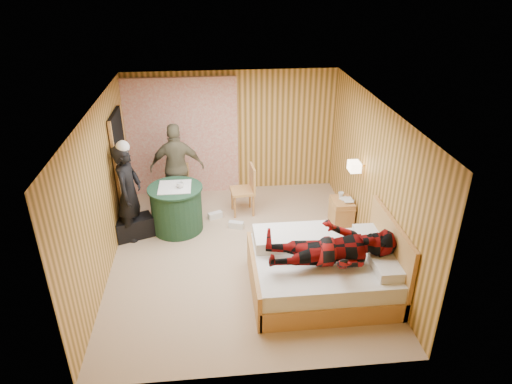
{
  "coord_description": "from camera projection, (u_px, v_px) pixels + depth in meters",
  "views": [
    {
      "loc": [
        -0.41,
        -6.31,
        4.33
      ],
      "look_at": [
        0.25,
        0.17,
        1.05
      ],
      "focal_mm": 32.0,
      "sensor_mm": 36.0,
      "label": 1
    }
  ],
  "objects": [
    {
      "name": "curtain",
      "position": [
        183.0,
        138.0,
        9.12
      ],
      "size": [
        2.2,
        0.08,
        2.4
      ],
      "primitive_type": "cube",
      "color": "beige",
      "rests_on": "floor"
    },
    {
      "name": "man_at_table",
      "position": [
        177.0,
        168.0,
        8.62
      ],
      "size": [
        1.02,
        0.44,
        1.72
      ],
      "primitive_type": "imported",
      "rotation": [
        0.0,
        0.0,
        3.16
      ],
      "color": "brown",
      "rests_on": "floor"
    },
    {
      "name": "nightstand",
      "position": [
        341.0,
        212.0,
        8.33
      ],
      "size": [
        0.38,
        0.51,
        0.5
      ],
      "color": "tan",
      "rests_on": "floor"
    },
    {
      "name": "man_on_bed",
      "position": [
        333.0,
        240.0,
        6.14
      ],
      "size": [
        0.86,
        0.67,
        1.77
      ],
      "primitive_type": "imported",
      "rotation": [
        0.0,
        1.57,
        0.0
      ],
      "color": "maroon",
      "rests_on": "bed"
    },
    {
      "name": "book_lower",
      "position": [
        343.0,
        201.0,
        8.17
      ],
      "size": [
        0.26,
        0.28,
        0.02
      ],
      "primitive_type": "imported",
      "rotation": [
        0.0,
        0.0,
        0.55
      ],
      "color": "silver",
      "rests_on": "nightstand"
    },
    {
      "name": "wall_lamp",
      "position": [
        355.0,
        166.0,
        7.58
      ],
      "size": [
        0.26,
        0.24,
        0.16
      ],
      "color": "gold",
      "rests_on": "wall_right"
    },
    {
      "name": "wall_left",
      "position": [
        102.0,
        192.0,
        6.84
      ],
      "size": [
        0.02,
        5.0,
        2.5
      ],
      "primitive_type": "cube",
      "color": "tan",
      "rests_on": "floor"
    },
    {
      "name": "sneaker_right",
      "position": [
        215.0,
        215.0,
        8.61
      ],
      "size": [
        0.29,
        0.2,
        0.12
      ],
      "primitive_type": "cube",
      "rotation": [
        0.0,
        0.0,
        0.41
      ],
      "color": "silver",
      "rests_on": "floor"
    },
    {
      "name": "bed",
      "position": [
        324.0,
        270.0,
        6.64
      ],
      "size": [
        2.05,
        1.61,
        1.11
      ],
      "color": "tan",
      "rests_on": "floor"
    },
    {
      "name": "cup_nightstand",
      "position": [
        341.0,
        195.0,
        8.32
      ],
      "size": [
        0.12,
        0.12,
        0.09
      ],
      "primitive_type": "imported",
      "rotation": [
        0.0,
        0.0,
        0.17
      ],
      "color": "silver",
      "rests_on": "nightstand"
    },
    {
      "name": "doorway",
      "position": [
        122.0,
        168.0,
        8.18
      ],
      "size": [
        0.06,
        0.9,
        2.05
      ],
      "primitive_type": "cube",
      "color": "black",
      "rests_on": "floor"
    },
    {
      "name": "chair_far",
      "position": [
        178.0,
        184.0,
        8.72
      ],
      "size": [
        0.43,
        0.43,
        0.93
      ],
      "rotation": [
        0.0,
        0.0,
        -0.02
      ],
      "color": "tan",
      "rests_on": "floor"
    },
    {
      "name": "woman_standing",
      "position": [
        129.0,
        193.0,
        7.68
      ],
      "size": [
        0.53,
        0.69,
        1.72
      ],
      "primitive_type": "imported",
      "rotation": [
        0.0,
        0.0,
        1.37
      ],
      "color": "black",
      "rests_on": "floor"
    },
    {
      "name": "sneaker_left",
      "position": [
        236.0,
        225.0,
        8.3
      ],
      "size": [
        0.29,
        0.19,
        0.12
      ],
      "primitive_type": "cube",
      "rotation": [
        0.0,
        0.0,
        -0.32
      ],
      "color": "silver",
      "rests_on": "floor"
    },
    {
      "name": "duffel_bag",
      "position": [
        134.0,
        227.0,
        7.98
      ],
      "size": [
        0.73,
        0.56,
        0.37
      ],
      "primitive_type": "cube",
      "rotation": [
        0.0,
        0.0,
        0.37
      ],
      "color": "black",
      "rests_on": "floor"
    },
    {
      "name": "ceiling",
      "position": [
        240.0,
        107.0,
        6.46
      ],
      "size": [
        4.2,
        5.0,
        0.01
      ],
      "primitive_type": "cube",
      "color": "white",
      "rests_on": "wall_back"
    },
    {
      "name": "chair_near",
      "position": [
        247.0,
        186.0,
        8.6
      ],
      "size": [
        0.47,
        0.47,
        0.96
      ],
      "rotation": [
        0.0,
        0.0,
        -1.48
      ],
      "color": "tan",
      "rests_on": "floor"
    },
    {
      "name": "cup_table",
      "position": [
        180.0,
        185.0,
        7.85
      ],
      "size": [
        0.16,
        0.16,
        0.1
      ],
      "primitive_type": "imported",
      "rotation": [
        0.0,
        0.0,
        -0.33
      ],
      "color": "silver",
      "rests_on": "round_table"
    },
    {
      "name": "round_table",
      "position": [
        177.0,
        208.0,
        8.1
      ],
      "size": [
        0.96,
        0.96,
        0.85
      ],
      "color": "#20462C",
      "rests_on": "floor"
    },
    {
      "name": "book_upper",
      "position": [
        343.0,
        200.0,
        8.16
      ],
      "size": [
        0.17,
        0.23,
        0.02
      ],
      "primitive_type": "imported",
      "rotation": [
        0.0,
        0.0,
        -0.04
      ],
      "color": "silver",
      "rests_on": "nightstand"
    },
    {
      "name": "wall_back",
      "position": [
        232.0,
        132.0,
        9.25
      ],
      "size": [
        4.2,
        0.02,
        2.5
      ],
      "primitive_type": "cube",
      "color": "tan",
      "rests_on": "floor"
    },
    {
      "name": "floor",
      "position": [
        242.0,
        253.0,
        7.59
      ],
      "size": [
        4.2,
        5.0,
        0.01
      ],
      "primitive_type": "cube",
      "color": "tan",
      "rests_on": "ground"
    },
    {
      "name": "wall_right",
      "position": [
        373.0,
        180.0,
        7.22
      ],
      "size": [
        0.02,
        5.0,
        2.5
      ],
      "primitive_type": "cube",
      "color": "tan",
      "rests_on": "floor"
    }
  ]
}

